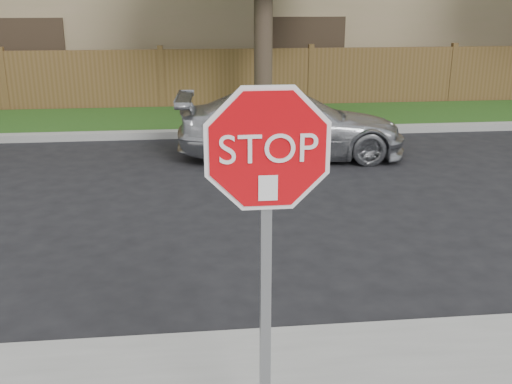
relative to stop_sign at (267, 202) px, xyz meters
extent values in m
plane|color=black|center=(-1.16, 1.48, -1.83)|extent=(90.00, 90.00, 0.00)
cube|color=gray|center=(-1.16, 9.63, -1.75)|extent=(70.00, 0.30, 0.15)
cube|color=#1E4714|center=(-1.16, 11.28, -1.77)|extent=(70.00, 3.00, 0.12)
cube|color=brown|center=(-1.16, 12.88, -1.03)|extent=(70.00, 0.12, 1.60)
cylinder|color=#382B21|center=(1.34, 11.18, 0.13)|extent=(0.44, 0.44, 3.92)
cube|color=gray|center=(0.00, 0.05, -0.58)|extent=(0.06, 0.06, 2.30)
cylinder|color=white|center=(0.00, -0.02, 0.32)|extent=(1.01, 0.02, 1.01)
cylinder|color=red|center=(0.00, -0.03, 0.32)|extent=(0.93, 0.02, 0.93)
cube|color=white|center=(0.00, -0.05, 0.10)|extent=(0.11, 0.00, 0.15)
imported|color=#AFB2B7|center=(1.46, 7.78, -1.21)|extent=(4.38, 2.00, 1.24)
camera|label=1|loc=(-0.42, -3.24, 1.14)|focal=42.00mm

